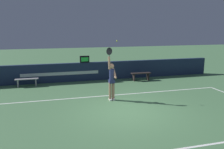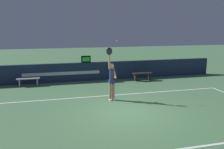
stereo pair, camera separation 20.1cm
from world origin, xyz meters
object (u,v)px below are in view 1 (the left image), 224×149
speed_display (85,59)px  tennis_ball (117,41)px  courtside_bench_near (27,80)px  courtside_bench_far (141,75)px  tennis_player (112,79)px

speed_display → tennis_ball: (0.87, -4.30, 1.38)m
tennis_ball → courtside_bench_near: size_ratio=0.05×
courtside_bench_near → courtside_bench_far: courtside_bench_far is taller
tennis_ball → speed_display: bearing=101.4°
courtside_bench_near → speed_display: bearing=9.7°
tennis_player → courtside_bench_far: size_ratio=1.93×
speed_display → tennis_player: size_ratio=0.24×
speed_display → courtside_bench_far: 3.75m
tennis_ball → courtside_bench_far: size_ratio=0.05×
courtside_bench_near → courtside_bench_far: bearing=-2.7°
courtside_bench_near → courtside_bench_far: (6.98, -0.33, 0.02)m
speed_display → courtside_bench_far: speed_display is taller
tennis_player → courtside_bench_near: bearing=137.0°
tennis_player → courtside_bench_far: bearing=50.2°
speed_display → tennis_ball: bearing=-78.6°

